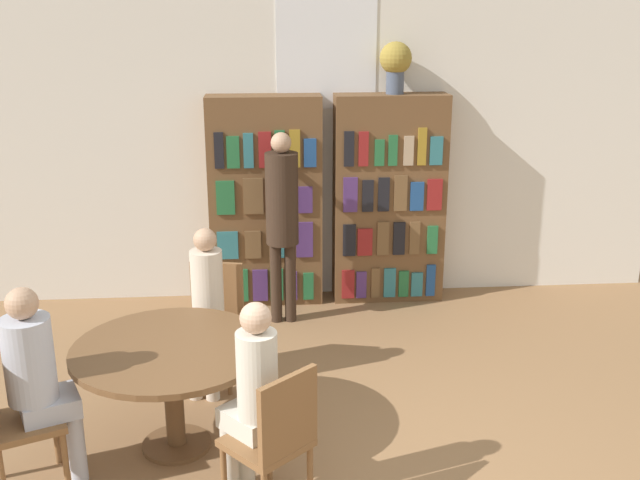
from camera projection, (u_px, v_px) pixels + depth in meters
wall_back at (326, 140)px, 6.96m from camera, size 6.40×0.07×3.00m
bookshelf_left at (265, 202)px, 6.89m from camera, size 1.03×0.34×1.94m
bookshelf_right at (389, 200)px, 6.98m from camera, size 1.03×0.34×1.94m
flower_vase at (396, 62)px, 6.60m from camera, size 0.29×0.29×0.46m
reading_table at (171, 363)px, 4.63m from camera, size 1.22×1.22×0.71m
chair_near_camera at (10, 415)px, 4.24m from camera, size 0.53×0.53×0.89m
chair_left_side at (214, 317)px, 5.56m from camera, size 0.48×0.48×0.89m
chair_far_side at (276, 436)px, 4.03m from camera, size 0.56×0.56×0.89m
seated_reader_left at (206, 304)px, 5.33m from camera, size 0.30×0.37×1.22m
seated_reader_right at (252, 393)px, 4.10m from camera, size 0.38×0.39×1.23m
seated_reader_back at (38, 374)px, 4.26m from camera, size 0.42×0.38×1.24m
librarian_standing at (282, 210)px, 6.41m from camera, size 0.28×0.55×1.70m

